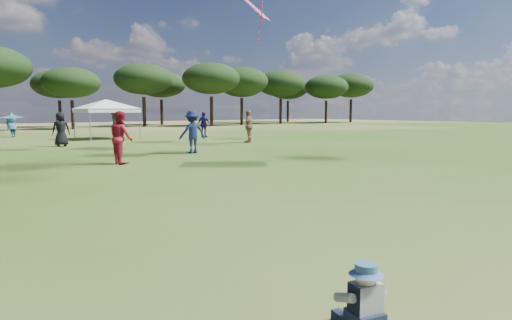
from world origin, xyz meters
The scene contains 2 objects.
tent_right centered at (7.39, 27.55, 2.44)m, with size 6.77×6.77×2.87m.
toddler centered at (0.04, 1.78, 0.27)m, with size 0.44×0.48×0.60m.
Camera 1 is at (-2.78, -0.26, 1.83)m, focal length 30.00 mm.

